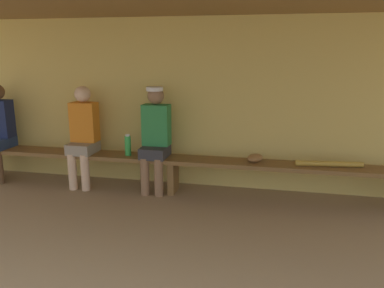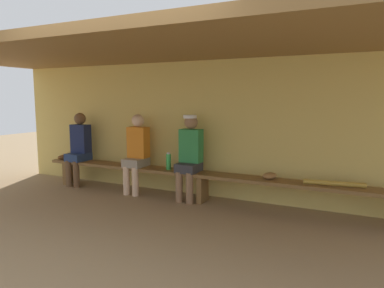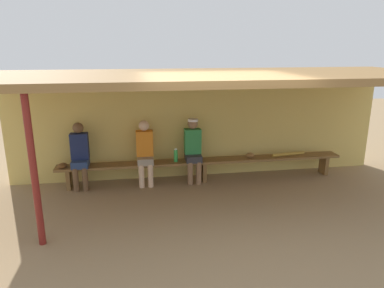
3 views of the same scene
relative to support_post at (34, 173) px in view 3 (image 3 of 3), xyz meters
name	(u,v)px [view 3 (image 3 of 3)]	position (x,y,z in m)	size (l,w,h in m)	color
ground_plane	(221,213)	(2.79, 0.55, -1.10)	(24.00, 24.00, 0.00)	#937754
back_wall	(200,126)	(2.79, 2.55, 0.00)	(8.00, 0.20, 2.20)	#D8BC60
dugout_roof	(214,77)	(2.79, 1.25, 1.16)	(8.00, 2.80, 0.12)	olive
support_post	(34,173)	(0.00, 0.00, 0.00)	(0.10, 0.10, 2.20)	maroon
bench	(204,163)	(2.79, 2.10, -0.71)	(6.00, 0.36, 0.46)	brown
player_leftmost	(193,147)	(2.56, 2.10, -0.35)	(0.34, 0.42, 1.34)	#333338
player_middle	(80,153)	(0.29, 2.10, -0.37)	(0.34, 0.42, 1.34)	navy
player_with_sunglasses	(145,150)	(1.57, 2.10, -0.37)	(0.34, 0.42, 1.34)	gray
water_bottle_blue	(176,155)	(2.20, 2.08, -0.51)	(0.08, 0.08, 0.28)	green
baseball_glove_worn	(62,165)	(-0.05, 2.06, -0.60)	(0.24, 0.17, 0.09)	brown
baseball_glove_dark_brown	(250,155)	(3.82, 2.14, -0.60)	(0.24, 0.17, 0.09)	olive
baseball_bat	(288,154)	(4.68, 2.10, -0.61)	(0.07, 0.07, 0.77)	#B28C33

